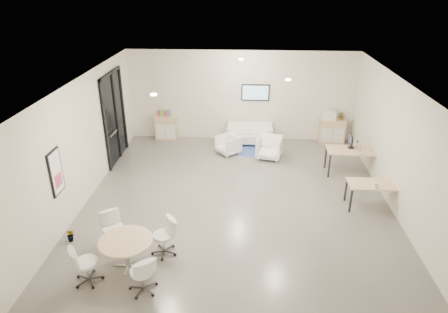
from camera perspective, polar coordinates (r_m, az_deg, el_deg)
room_shell at (r=10.04m, az=1.95°, el=1.52°), size 9.60×10.60×4.80m
glass_door at (r=13.09m, az=-15.40°, el=5.78°), size 0.09×1.90×2.85m
artwork at (r=9.57m, az=-22.87°, el=-2.10°), size 0.05×0.54×1.04m
wall_tv at (r=14.21m, az=4.51°, el=9.10°), size 0.98×0.06×0.58m
ceiling_spots at (r=10.35m, az=1.08°, el=11.46°), size 3.14×4.14×0.03m
sideboard_left at (r=14.72m, az=-8.25°, el=4.10°), size 0.78×0.41×0.88m
sideboard_right at (r=14.74m, az=15.14°, el=3.52°), size 0.89×0.43×0.89m
books at (r=14.55m, az=-8.53°, el=6.14°), size 0.45×0.14×0.22m
printer at (r=14.52m, az=14.85°, el=5.72°), size 0.48×0.42×0.31m
loveseat at (r=14.32m, az=3.70°, el=3.21°), size 1.58×0.80×0.59m
blue_rug at (r=13.70m, az=4.71°, el=0.73°), size 1.87×1.55×0.01m
armchair_left at (r=13.40m, az=0.58°, el=1.82°), size 0.91×0.91×0.69m
armchair_right at (r=13.13m, az=6.49°, el=1.43°), size 0.92×0.88×0.80m
desk_rear at (r=12.51m, az=17.78°, el=0.59°), size 1.50×0.79×0.77m
desk_front at (r=10.88m, az=20.64°, el=-3.97°), size 1.33×0.67×0.69m
monitor at (r=12.51m, az=17.64°, el=2.19°), size 0.20×0.50×0.44m
round_table at (r=8.49m, az=-13.83°, el=-12.00°), size 1.09×1.09×0.66m
meeting_chairs at (r=8.58m, az=-13.72°, el=-12.88°), size 2.13×2.13×0.82m
plant_cabinet at (r=14.63m, az=16.50°, el=5.54°), size 0.35×0.37×0.23m
plant_floor at (r=9.87m, az=-20.98°, el=-10.88°), size 0.29×0.38×0.15m
cup at (r=10.62m, az=20.93°, el=-3.94°), size 0.13×0.11×0.12m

